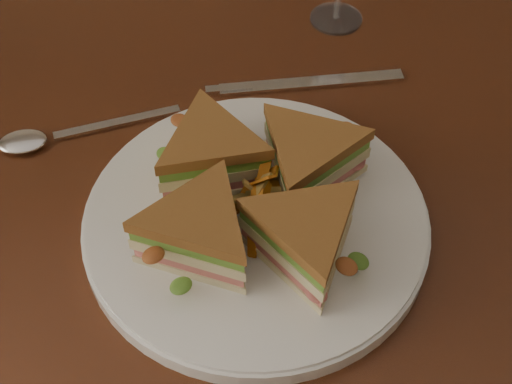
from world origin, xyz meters
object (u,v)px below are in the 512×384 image
Objects in this scene: sandwich_wedges at (256,196)px; spoon at (46,138)px; table at (194,237)px; knife at (298,84)px; plate at (256,222)px.

sandwich_wedges reaches higher than spoon.
knife reaches higher than table.
sandwich_wedges reaches higher than table.
plate reaches higher than table.
spoon is (-0.13, 0.07, 0.10)m from table.
sandwich_wedges is at bearing -52.80° from table.
spoon is at bearing 151.50° from table.
sandwich_wedges is 0.24m from spoon.
table is 5.57× the size of knife.
spoon is 0.27m from knife.
plate reaches higher than spoon.
table is at bearing -36.69° from spoon.
plate is 0.24m from spoon.
plate is 0.20m from knife.
knife is at bearing 66.60° from plate.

